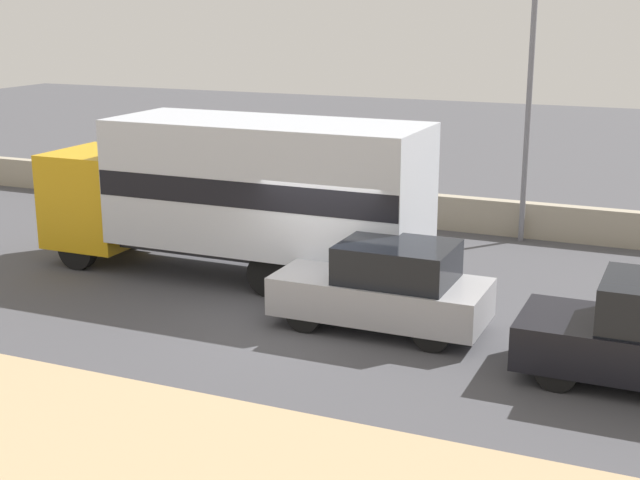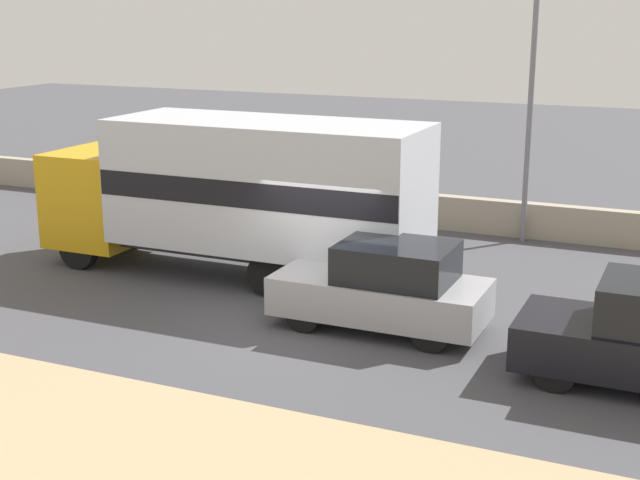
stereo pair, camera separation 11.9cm
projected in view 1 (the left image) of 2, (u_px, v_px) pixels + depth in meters
ground_plane at (305, 319)px, 17.11m from camera, size 80.00×80.00×0.00m
stone_wall_backdrop at (427, 210)px, 24.06m from camera, size 60.00×0.35×0.91m
street_lamp at (530, 88)px, 21.81m from camera, size 0.56×0.28×6.64m
box_truck at (242, 189)px, 19.28m from camera, size 8.75×2.59×3.49m
car_hatchback at (385, 287)px, 16.41m from camera, size 3.93×1.73×1.66m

